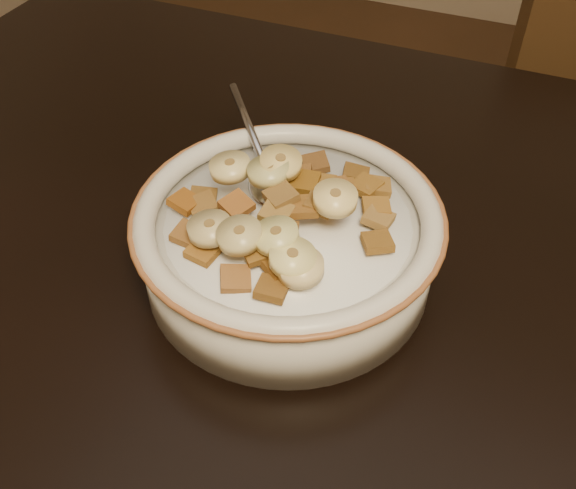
% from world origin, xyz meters
% --- Properties ---
extents(table, '(1.40, 0.90, 0.04)m').
position_xyz_m(table, '(0.00, 0.00, 0.73)').
color(table, black).
rests_on(table, floor).
extents(cereal_bowl, '(0.22, 0.22, 0.05)m').
position_xyz_m(cereal_bowl, '(-0.18, 0.05, 0.78)').
color(cereal_bowl, beige).
rests_on(cereal_bowl, table).
extents(milk, '(0.18, 0.18, 0.00)m').
position_xyz_m(milk, '(-0.18, 0.05, 0.80)').
color(milk, white).
rests_on(milk, cereal_bowl).
extents(spoon, '(0.06, 0.07, 0.01)m').
position_xyz_m(spoon, '(-0.20, 0.08, 0.81)').
color(spoon, '#A0A2AF').
rests_on(spoon, cereal_bowl).
extents(cereal_square_0, '(0.03, 0.03, 0.01)m').
position_xyz_m(cereal_square_0, '(-0.18, 0.12, 0.81)').
color(cereal_square_0, brown).
rests_on(cereal_square_0, milk).
extents(cereal_square_1, '(0.03, 0.03, 0.01)m').
position_xyz_m(cereal_square_1, '(-0.15, 0.06, 0.82)').
color(cereal_square_1, brown).
rests_on(cereal_square_1, milk).
extents(cereal_square_2, '(0.02, 0.02, 0.01)m').
position_xyz_m(cereal_square_2, '(-0.15, 0.05, 0.82)').
color(cereal_square_2, brown).
rests_on(cereal_square_2, milk).
extents(cereal_square_3, '(0.02, 0.02, 0.01)m').
position_xyz_m(cereal_square_3, '(-0.15, 0.12, 0.81)').
color(cereal_square_3, brown).
rests_on(cereal_square_3, milk).
extents(cereal_square_4, '(0.02, 0.02, 0.01)m').
position_xyz_m(cereal_square_4, '(-0.24, 0.01, 0.81)').
color(cereal_square_4, brown).
rests_on(cereal_square_4, milk).
extents(cereal_square_5, '(0.03, 0.03, 0.01)m').
position_xyz_m(cereal_square_5, '(-0.11, 0.05, 0.81)').
color(cereal_square_5, brown).
rests_on(cereal_square_5, milk).
extents(cereal_square_6, '(0.02, 0.02, 0.01)m').
position_xyz_m(cereal_square_6, '(-0.22, -0.00, 0.81)').
color(cereal_square_6, olive).
rests_on(cereal_square_6, milk).
extents(cereal_square_7, '(0.02, 0.02, 0.01)m').
position_xyz_m(cereal_square_7, '(-0.25, 0.03, 0.81)').
color(cereal_square_7, brown).
rests_on(cereal_square_7, milk).
extents(cereal_square_8, '(0.03, 0.03, 0.01)m').
position_xyz_m(cereal_square_8, '(-0.19, -0.02, 0.81)').
color(cereal_square_8, '#9B5F36').
rests_on(cereal_square_8, milk).
extents(cereal_square_9, '(0.03, 0.03, 0.01)m').
position_xyz_m(cereal_square_9, '(-0.13, 0.10, 0.81)').
color(cereal_square_9, olive).
rests_on(cereal_square_9, milk).
extents(cereal_square_10, '(0.03, 0.03, 0.01)m').
position_xyz_m(cereal_square_10, '(-0.18, 0.09, 0.82)').
color(cereal_square_10, brown).
rests_on(cereal_square_10, milk).
extents(cereal_square_11, '(0.03, 0.03, 0.01)m').
position_xyz_m(cereal_square_11, '(-0.25, 0.05, 0.81)').
color(cereal_square_11, brown).
rests_on(cereal_square_11, milk).
extents(cereal_square_12, '(0.03, 0.03, 0.01)m').
position_xyz_m(cereal_square_12, '(-0.15, 0.08, 0.82)').
color(cereal_square_12, brown).
rests_on(cereal_square_12, milk).
extents(cereal_square_13, '(0.03, 0.03, 0.01)m').
position_xyz_m(cereal_square_13, '(-0.15, 0.09, 0.81)').
color(cereal_square_13, brown).
rests_on(cereal_square_13, milk).
extents(cereal_square_14, '(0.03, 0.03, 0.01)m').
position_xyz_m(cereal_square_14, '(-0.13, 0.11, 0.81)').
color(cereal_square_14, olive).
rests_on(cereal_square_14, milk).
extents(cereal_square_15, '(0.03, 0.02, 0.01)m').
position_xyz_m(cereal_square_15, '(-0.19, 0.07, 0.82)').
color(cereal_square_15, brown).
rests_on(cereal_square_15, milk).
extents(cereal_square_16, '(0.03, 0.03, 0.01)m').
position_xyz_m(cereal_square_16, '(-0.18, 0.00, 0.82)').
color(cereal_square_16, brown).
rests_on(cereal_square_16, milk).
extents(cereal_square_17, '(0.02, 0.02, 0.01)m').
position_xyz_m(cereal_square_17, '(-0.17, 0.08, 0.82)').
color(cereal_square_17, brown).
rests_on(cereal_square_17, milk).
extents(cereal_square_18, '(0.02, 0.02, 0.01)m').
position_xyz_m(cereal_square_18, '(-0.16, -0.02, 0.81)').
color(cereal_square_18, brown).
rests_on(cereal_square_18, milk).
extents(cereal_square_19, '(0.03, 0.03, 0.01)m').
position_xyz_m(cereal_square_19, '(-0.16, 0.05, 0.83)').
color(cereal_square_19, brown).
rests_on(cereal_square_19, milk).
extents(cereal_square_20, '(0.03, 0.03, 0.01)m').
position_xyz_m(cereal_square_20, '(-0.18, 0.05, 0.83)').
color(cereal_square_20, olive).
rests_on(cereal_square_20, milk).
extents(cereal_square_21, '(0.03, 0.03, 0.01)m').
position_xyz_m(cereal_square_21, '(-0.16, 0.08, 0.82)').
color(cereal_square_21, brown).
rests_on(cereal_square_21, milk).
extents(cereal_square_22, '(0.03, 0.03, 0.01)m').
position_xyz_m(cereal_square_22, '(-0.12, 0.08, 0.81)').
color(cereal_square_22, brown).
rests_on(cereal_square_22, milk).
extents(cereal_square_23, '(0.02, 0.02, 0.01)m').
position_xyz_m(cereal_square_23, '(-0.12, 0.07, 0.81)').
color(cereal_square_23, olive).
rests_on(cereal_square_23, milk).
extents(cereal_square_24, '(0.02, 0.02, 0.01)m').
position_xyz_m(cereal_square_24, '(-0.18, 0.03, 0.83)').
color(cereal_square_24, olive).
rests_on(cereal_square_24, milk).
extents(cereal_square_25, '(0.03, 0.03, 0.01)m').
position_xyz_m(cereal_square_25, '(-0.17, 0.02, 0.82)').
color(cereal_square_25, brown).
rests_on(cereal_square_25, milk).
extents(cereal_square_26, '(0.03, 0.03, 0.01)m').
position_xyz_m(cereal_square_26, '(-0.24, 0.04, 0.81)').
color(cereal_square_26, olive).
rests_on(cereal_square_26, milk).
extents(cereal_square_27, '(0.03, 0.03, 0.01)m').
position_xyz_m(cereal_square_27, '(-0.16, -0.00, 0.81)').
color(cereal_square_27, brown).
rests_on(cereal_square_27, milk).
extents(cereal_square_28, '(0.03, 0.03, 0.01)m').
position_xyz_m(cereal_square_28, '(-0.21, 0.04, 0.82)').
color(cereal_square_28, brown).
rests_on(cereal_square_28, milk).
extents(banana_slice_0, '(0.03, 0.03, 0.02)m').
position_xyz_m(banana_slice_0, '(-0.17, 0.01, 0.83)').
color(banana_slice_0, '#D1C87A').
rests_on(banana_slice_0, milk).
extents(banana_slice_1, '(0.04, 0.04, 0.02)m').
position_xyz_m(banana_slice_1, '(-0.19, 0.00, 0.83)').
color(banana_slice_1, '#E0C37B').
rests_on(banana_slice_1, milk).
extents(banana_slice_2, '(0.03, 0.04, 0.02)m').
position_xyz_m(banana_slice_2, '(-0.19, 0.07, 0.84)').
color(banana_slice_2, '#F4D67D').
rests_on(banana_slice_2, milk).
extents(banana_slice_3, '(0.04, 0.04, 0.01)m').
position_xyz_m(banana_slice_3, '(-0.22, 0.01, 0.82)').
color(banana_slice_3, beige).
rests_on(banana_slice_3, milk).
extents(banana_slice_4, '(0.04, 0.04, 0.01)m').
position_xyz_m(banana_slice_4, '(-0.20, 0.06, 0.83)').
color(banana_slice_4, '#CFC589').
rests_on(banana_slice_4, milk).
extents(banana_slice_5, '(0.04, 0.04, 0.01)m').
position_xyz_m(banana_slice_5, '(-0.14, 0.05, 0.83)').
color(banana_slice_5, '#FFE18F').
rests_on(banana_slice_5, milk).
extents(banana_slice_6, '(0.04, 0.04, 0.01)m').
position_xyz_m(banana_slice_6, '(-0.15, -0.00, 0.82)').
color(banana_slice_6, '#F7D98A').
rests_on(banana_slice_6, milk).
extents(banana_slice_7, '(0.03, 0.03, 0.01)m').
position_xyz_m(banana_slice_7, '(-0.15, -0.00, 0.82)').
color(banana_slice_7, '#FBE496').
rests_on(banana_slice_7, milk).
extents(banana_slice_8, '(0.04, 0.04, 0.01)m').
position_xyz_m(banana_slice_8, '(-0.23, 0.06, 0.83)').
color(banana_slice_8, '#FFDD97').
rests_on(banana_slice_8, milk).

